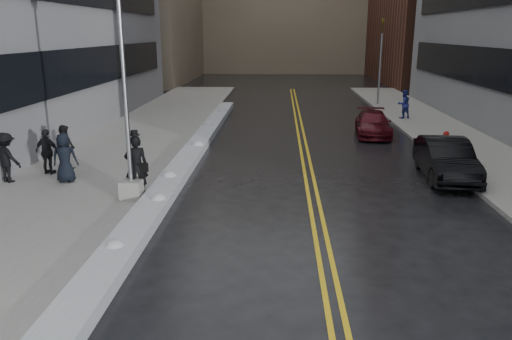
# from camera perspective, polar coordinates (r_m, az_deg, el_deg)

# --- Properties ---
(ground) EXTENTS (160.00, 160.00, 0.00)m
(ground) POSITION_cam_1_polar(r_m,az_deg,el_deg) (13.95, -3.08, -6.69)
(ground) COLOR black
(ground) RESTS_ON ground
(sidewalk_west) EXTENTS (5.50, 50.00, 0.15)m
(sidewalk_west) POSITION_cam_1_polar(r_m,az_deg,el_deg) (24.48, -14.21, 2.81)
(sidewalk_west) COLOR gray
(sidewalk_west) RESTS_ON ground
(sidewalk_east) EXTENTS (4.00, 50.00, 0.15)m
(sidewalk_east) POSITION_cam_1_polar(r_m,az_deg,el_deg) (24.96, 22.95, 2.29)
(sidewalk_east) COLOR gray
(sidewalk_east) RESTS_ON ground
(lane_line_left) EXTENTS (0.12, 50.00, 0.01)m
(lane_line_left) POSITION_cam_1_polar(r_m,az_deg,el_deg) (23.46, 5.11, 2.51)
(lane_line_left) COLOR gold
(lane_line_left) RESTS_ON ground
(lane_line_right) EXTENTS (0.12, 50.00, 0.01)m
(lane_line_right) POSITION_cam_1_polar(r_m,az_deg,el_deg) (23.48, 5.84, 2.50)
(lane_line_right) COLOR gold
(lane_line_right) RESTS_ON ground
(snow_ridge) EXTENTS (0.90, 30.00, 0.34)m
(snow_ridge) POSITION_cam_1_polar(r_m,az_deg,el_deg) (21.79, -7.40, 1.88)
(snow_ridge) COLOR silver
(snow_ridge) RESTS_ON ground
(lamppost) EXTENTS (0.65, 0.65, 7.62)m
(lamppost) POSITION_cam_1_polar(r_m,az_deg,el_deg) (15.80, -14.52, 5.06)
(lamppost) COLOR gray
(lamppost) RESTS_ON sidewalk_west
(fire_hydrant) EXTENTS (0.26, 0.26, 0.73)m
(fire_hydrant) POSITION_cam_1_polar(r_m,az_deg,el_deg) (24.54, 20.87, 3.42)
(fire_hydrant) COLOR maroon
(fire_hydrant) RESTS_ON sidewalk_east
(traffic_signal) EXTENTS (0.16, 0.20, 6.00)m
(traffic_signal) POSITION_cam_1_polar(r_m,az_deg,el_deg) (37.57, 14.04, 12.25)
(traffic_signal) COLOR gray
(traffic_signal) RESTS_ON sidewalk_east
(pedestrian_fedora) EXTENTS (0.83, 0.66, 1.98)m
(pedestrian_fedora) POSITION_cam_1_polar(r_m,az_deg,el_deg) (16.37, -13.52, 0.48)
(pedestrian_fedora) COLOR black
(pedestrian_fedora) RESTS_ON sidewalk_west
(pedestrian_b) EXTENTS (1.04, 0.97, 1.70)m
(pedestrian_b) POSITION_cam_1_polar(r_m,az_deg,el_deg) (20.50, -20.99, 2.48)
(pedestrian_b) COLOR black
(pedestrian_b) RESTS_ON sidewalk_west
(pedestrian_c) EXTENTS (0.92, 0.67, 1.75)m
(pedestrian_c) POSITION_cam_1_polar(r_m,az_deg,el_deg) (18.65, -21.02, 1.33)
(pedestrian_c) COLOR black
(pedestrian_c) RESTS_ON sidewalk_west
(pedestrian_d) EXTENTS (1.06, 0.62, 1.69)m
(pedestrian_d) POSITION_cam_1_polar(r_m,az_deg,el_deg) (19.96, -22.73, 1.95)
(pedestrian_d) COLOR black
(pedestrian_d) RESTS_ON sidewalk_west
(pedestrian_e) EXTENTS (1.30, 1.02, 1.76)m
(pedestrian_e) POSITION_cam_1_polar(r_m,az_deg,el_deg) (19.46, -26.61, 1.28)
(pedestrian_e) COLOR black
(pedestrian_e) RESTS_ON sidewalk_west
(pedestrian_east) EXTENTS (1.03, 0.93, 1.73)m
(pedestrian_east) POSITION_cam_1_polar(r_m,az_deg,el_deg) (31.88, 16.53, 7.24)
(pedestrian_east) COLOR navy
(pedestrian_east) RESTS_ON sidewalk_east
(car_black) EXTENTS (1.84, 4.58, 1.48)m
(car_black) POSITION_cam_1_polar(r_m,az_deg,el_deg) (19.64, 20.88, 1.17)
(car_black) COLOR black
(car_black) RESTS_ON ground
(car_maroon) EXTENTS (2.13, 4.41, 1.24)m
(car_maroon) POSITION_cam_1_polar(r_m,az_deg,el_deg) (26.89, 13.23, 5.17)
(car_maroon) COLOR #460B14
(car_maroon) RESTS_ON ground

